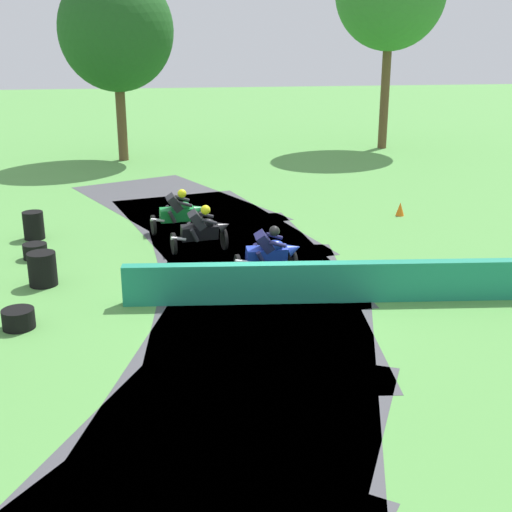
{
  "coord_description": "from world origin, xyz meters",
  "views": [
    {
      "loc": [
        -2.15,
        -13.96,
        5.75
      ],
      "look_at": [
        -0.04,
        0.55,
        0.9
      ],
      "focal_mm": 48.07,
      "sensor_mm": 36.0,
      "label": 1
    }
  ],
  "objects_px": {
    "tire_stack_far": "(42,269)",
    "tire_stack_extra_a": "(35,251)",
    "motorcycle_lead_blue": "(270,252)",
    "motorcycle_chase_black": "(202,230)",
    "tire_stack_extra_b": "(34,225)",
    "motorcycle_trailing_green": "(179,212)",
    "tire_stack_mid_b": "(18,319)",
    "traffic_cone": "(400,209)"
  },
  "relations": [
    {
      "from": "motorcycle_chase_black",
      "to": "tire_stack_extra_a",
      "type": "distance_m",
      "value": 4.44
    },
    {
      "from": "motorcycle_lead_blue",
      "to": "tire_stack_extra_a",
      "type": "xyz_separation_m",
      "value": [
        -5.9,
        2.31,
        -0.44
      ]
    },
    {
      "from": "motorcycle_chase_black",
      "to": "tire_stack_far",
      "type": "height_order",
      "value": "motorcycle_chase_black"
    },
    {
      "from": "motorcycle_chase_black",
      "to": "tire_stack_extra_b",
      "type": "height_order",
      "value": "motorcycle_chase_black"
    },
    {
      "from": "tire_stack_extra_b",
      "to": "tire_stack_mid_b",
      "type": "bearing_deg",
      "value": -83.86
    },
    {
      "from": "motorcycle_chase_black",
      "to": "tire_stack_mid_b",
      "type": "height_order",
      "value": "motorcycle_chase_black"
    },
    {
      "from": "motorcycle_lead_blue",
      "to": "tire_stack_far",
      "type": "distance_m",
      "value": 5.4
    },
    {
      "from": "traffic_cone",
      "to": "tire_stack_extra_b",
      "type": "bearing_deg",
      "value": -175.07
    },
    {
      "from": "tire_stack_far",
      "to": "traffic_cone",
      "type": "relative_size",
      "value": 1.82
    },
    {
      "from": "motorcycle_chase_black",
      "to": "tire_stack_mid_b",
      "type": "xyz_separation_m",
      "value": [
        -4.04,
        -4.43,
        -0.44
      ]
    },
    {
      "from": "tire_stack_far",
      "to": "tire_stack_extra_b",
      "type": "xyz_separation_m",
      "value": [
        -0.82,
        3.95,
        0.0
      ]
    },
    {
      "from": "motorcycle_chase_black",
      "to": "motorcycle_trailing_green",
      "type": "relative_size",
      "value": 1.0
    },
    {
      "from": "tire_stack_far",
      "to": "tire_stack_extra_a",
      "type": "xyz_separation_m",
      "value": [
        -0.51,
        2.09,
        -0.2
      ]
    },
    {
      "from": "motorcycle_trailing_green",
      "to": "traffic_cone",
      "type": "relative_size",
      "value": 3.86
    },
    {
      "from": "motorcycle_chase_black",
      "to": "tire_stack_extra_a",
      "type": "xyz_separation_m",
      "value": [
        -4.42,
        0.13,
        -0.44
      ]
    },
    {
      "from": "traffic_cone",
      "to": "motorcycle_trailing_green",
      "type": "bearing_deg",
      "value": -171.89
    },
    {
      "from": "motorcycle_trailing_green",
      "to": "tire_stack_extra_a",
      "type": "relative_size",
      "value": 2.71
    },
    {
      "from": "tire_stack_mid_b",
      "to": "tire_stack_far",
      "type": "relative_size",
      "value": 0.82
    },
    {
      "from": "traffic_cone",
      "to": "motorcycle_chase_black",
      "type": "bearing_deg",
      "value": -155.83
    },
    {
      "from": "motorcycle_chase_black",
      "to": "tire_stack_far",
      "type": "bearing_deg",
      "value": -153.42
    },
    {
      "from": "motorcycle_chase_black",
      "to": "motorcycle_trailing_green",
      "type": "xyz_separation_m",
      "value": [
        -0.54,
        1.95,
        0.0
      ]
    },
    {
      "from": "traffic_cone",
      "to": "tire_stack_extra_a",
      "type": "bearing_deg",
      "value": -165.56
    },
    {
      "from": "tire_stack_extra_a",
      "to": "traffic_cone",
      "type": "bearing_deg",
      "value": 14.44
    },
    {
      "from": "tire_stack_extra_a",
      "to": "motorcycle_lead_blue",
      "type": "bearing_deg",
      "value": -21.4
    },
    {
      "from": "motorcycle_lead_blue",
      "to": "tire_stack_extra_a",
      "type": "height_order",
      "value": "motorcycle_lead_blue"
    },
    {
      "from": "tire_stack_far",
      "to": "tire_stack_extra_a",
      "type": "distance_m",
      "value": 2.16
    },
    {
      "from": "motorcycle_lead_blue",
      "to": "motorcycle_trailing_green",
      "type": "xyz_separation_m",
      "value": [
        -2.02,
        4.13,
        0.01
      ]
    },
    {
      "from": "motorcycle_trailing_green",
      "to": "tire_stack_far",
      "type": "height_order",
      "value": "motorcycle_trailing_green"
    },
    {
      "from": "tire_stack_extra_a",
      "to": "motorcycle_trailing_green",
      "type": "bearing_deg",
      "value": 25.17
    },
    {
      "from": "motorcycle_lead_blue",
      "to": "motorcycle_chase_black",
      "type": "height_order",
      "value": "motorcycle_chase_black"
    },
    {
      "from": "tire_stack_mid_b",
      "to": "traffic_cone",
      "type": "distance_m",
      "value": 12.98
    },
    {
      "from": "tire_stack_far",
      "to": "tire_stack_extra_b",
      "type": "distance_m",
      "value": 4.04
    },
    {
      "from": "motorcycle_chase_black",
      "to": "traffic_cone",
      "type": "distance_m",
      "value": 7.27
    },
    {
      "from": "motorcycle_lead_blue",
      "to": "tire_stack_extra_b",
      "type": "relative_size",
      "value": 2.11
    },
    {
      "from": "motorcycle_lead_blue",
      "to": "tire_stack_far",
      "type": "xyz_separation_m",
      "value": [
        -5.39,
        0.23,
        -0.24
      ]
    },
    {
      "from": "tire_stack_extra_b",
      "to": "motorcycle_chase_black",
      "type": "bearing_deg",
      "value": -22.86
    },
    {
      "from": "motorcycle_lead_blue",
      "to": "tire_stack_far",
      "type": "relative_size",
      "value": 2.11
    },
    {
      "from": "motorcycle_lead_blue",
      "to": "traffic_cone",
      "type": "distance_m",
      "value": 7.3
    },
    {
      "from": "tire_stack_far",
      "to": "motorcycle_chase_black",
      "type": "bearing_deg",
      "value": 26.58
    },
    {
      "from": "motorcycle_trailing_green",
      "to": "tire_stack_extra_b",
      "type": "bearing_deg",
      "value": 179.42
    },
    {
      "from": "motorcycle_chase_black",
      "to": "tire_stack_extra_b",
      "type": "distance_m",
      "value": 5.14
    },
    {
      "from": "motorcycle_lead_blue",
      "to": "tire_stack_far",
      "type": "height_order",
      "value": "motorcycle_lead_blue"
    }
  ]
}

